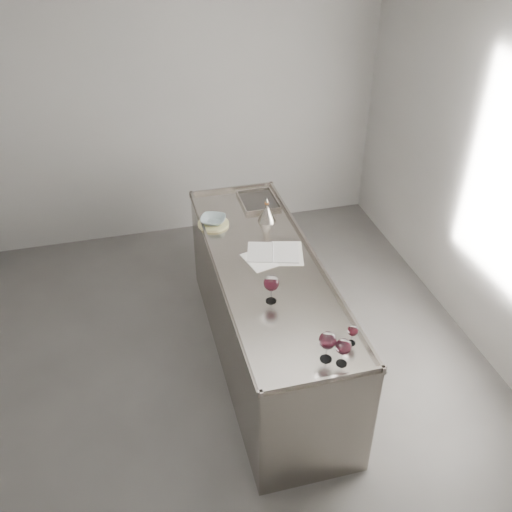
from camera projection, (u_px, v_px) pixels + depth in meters
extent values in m
cube|color=#4B4947|center=(213.00, 397.00, 4.36)|extent=(4.50, 5.00, 0.02)
cube|color=silver|center=(189.00, 0.00, 2.76)|extent=(4.50, 5.00, 0.02)
cube|color=gray|center=(158.00, 107.00, 5.56)|extent=(4.50, 0.02, 2.80)
cube|color=gray|center=(266.00, 314.00, 4.44)|extent=(0.75, 2.40, 0.92)
cube|color=gray|center=(267.00, 265.00, 4.17)|extent=(0.77, 2.42, 0.02)
cube|color=gray|center=(323.00, 380.00, 3.21)|extent=(0.77, 0.02, 0.03)
cube|color=gray|center=(232.00, 189.00, 5.11)|extent=(0.77, 0.02, 0.03)
cube|color=gray|center=(218.00, 270.00, 4.08)|extent=(0.02, 2.42, 0.03)
cube|color=gray|center=(314.00, 255.00, 4.23)|extent=(0.02, 2.42, 0.03)
cube|color=#595654|center=(258.00, 202.00, 4.94)|extent=(0.30, 0.38, 0.01)
cylinder|color=white|center=(271.00, 301.00, 3.81)|extent=(0.07, 0.07, 0.00)
cylinder|color=white|center=(271.00, 295.00, 3.78)|extent=(0.01, 0.01, 0.10)
ellipsoid|color=white|center=(271.00, 283.00, 3.73)|extent=(0.10, 0.10, 0.11)
cylinder|color=#330710|center=(271.00, 286.00, 3.74)|extent=(0.07, 0.07, 0.02)
cylinder|color=white|center=(326.00, 359.00, 3.37)|extent=(0.07, 0.07, 0.00)
cylinder|color=white|center=(326.00, 352.00, 3.34)|extent=(0.01, 0.01, 0.10)
ellipsoid|color=white|center=(328.00, 340.00, 3.28)|extent=(0.10, 0.10, 0.11)
cylinder|color=#350711|center=(327.00, 343.00, 3.30)|extent=(0.07, 0.07, 0.02)
cylinder|color=white|center=(341.00, 363.00, 3.34)|extent=(0.07, 0.07, 0.00)
cylinder|color=white|center=(342.00, 358.00, 3.31)|extent=(0.01, 0.01, 0.09)
ellipsoid|color=white|center=(343.00, 347.00, 3.26)|extent=(0.09, 0.09, 0.10)
cylinder|color=#350711|center=(343.00, 349.00, 3.27)|extent=(0.07, 0.07, 0.02)
cylinder|color=white|center=(351.00, 343.00, 3.48)|extent=(0.05, 0.05, 0.00)
cylinder|color=white|center=(352.00, 338.00, 3.46)|extent=(0.01, 0.01, 0.07)
ellipsoid|color=white|center=(353.00, 330.00, 3.42)|extent=(0.07, 0.07, 0.07)
cylinder|color=#36070E|center=(352.00, 332.00, 3.43)|extent=(0.05, 0.05, 0.02)
cube|color=silver|center=(260.00, 252.00, 4.28)|extent=(0.26, 0.31, 0.01)
cube|color=silver|center=(286.00, 253.00, 4.28)|extent=(0.26, 0.31, 0.01)
cylinder|color=white|center=(273.00, 252.00, 4.28)|extent=(0.09, 0.26, 0.01)
cube|color=silver|center=(287.00, 253.00, 4.28)|extent=(0.30, 0.38, 0.00)
cube|color=white|center=(259.00, 260.00, 4.20)|extent=(0.25, 0.31, 0.00)
cylinder|color=#C3BE7E|center=(213.00, 224.00, 4.62)|extent=(0.26, 0.26, 0.02)
imported|color=#8DA1A4|center=(213.00, 220.00, 4.60)|extent=(0.26, 0.26, 0.05)
cone|color=#A8A196|center=(267.00, 214.00, 4.64)|extent=(0.15, 0.15, 0.13)
cylinder|color=#A8A196|center=(267.00, 206.00, 4.59)|extent=(0.03, 0.03, 0.03)
cylinder|color=#B26431|center=(267.00, 203.00, 4.58)|extent=(0.04, 0.04, 0.02)
cone|color=#A8A196|center=(267.00, 200.00, 4.56)|extent=(0.03, 0.03, 0.04)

